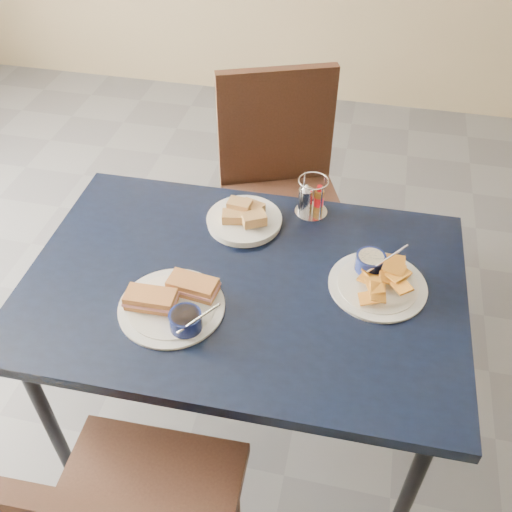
% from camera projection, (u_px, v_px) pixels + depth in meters
% --- Properties ---
extents(ground, '(6.00, 6.00, 0.00)m').
position_uv_depth(ground, '(298.00, 401.00, 2.26)').
color(ground, '#56565C').
rests_on(ground, ground).
extents(dining_table, '(1.32, 0.89, 0.75)m').
position_uv_depth(dining_table, '(244.00, 294.00, 1.74)').
color(dining_table, black).
rests_on(dining_table, ground).
extents(chair_far, '(0.61, 0.61, 1.01)m').
position_uv_depth(chair_far, '(288.00, 180.00, 2.36)').
color(chair_far, black).
rests_on(chair_far, ground).
extents(sandwich_plate, '(0.32, 0.30, 0.12)m').
position_uv_depth(sandwich_plate, '(174.00, 303.00, 1.60)').
color(sandwich_plate, white).
rests_on(sandwich_plate, dining_table).
extents(plantain_plate, '(0.29, 0.29, 0.12)m').
position_uv_depth(plantain_plate, '(376.00, 277.00, 1.68)').
color(plantain_plate, white).
rests_on(plantain_plate, dining_table).
extents(bread_basket, '(0.24, 0.24, 0.07)m').
position_uv_depth(bread_basket, '(244.00, 218.00, 1.88)').
color(bread_basket, white).
rests_on(bread_basket, dining_table).
extents(condiment_caddy, '(0.11, 0.11, 0.14)m').
position_uv_depth(condiment_caddy, '(311.00, 199.00, 1.90)').
color(condiment_caddy, silver).
rests_on(condiment_caddy, dining_table).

